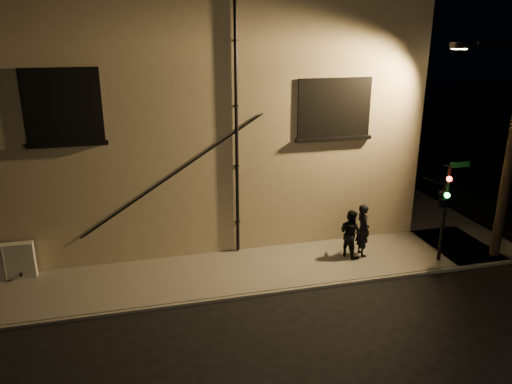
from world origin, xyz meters
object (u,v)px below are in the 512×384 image
object	(u,v)px
streetlamp_pole	(509,143)
pedestrian_a	(363,230)
utility_cabinet	(5,262)
traffic_signal	(443,197)
pedestrian_b	(350,233)

from	to	relation	value
streetlamp_pole	pedestrian_a	bearing A→B (deg)	166.45
utility_cabinet	pedestrian_a	xyz separation A→B (m)	(11.49, -1.14, 0.34)
traffic_signal	streetlamp_pole	world-z (taller)	streetlamp_pole
pedestrian_a	traffic_signal	xyz separation A→B (m)	(2.17, -1.10, 1.36)
traffic_signal	utility_cabinet	bearing A→B (deg)	170.70
streetlamp_pole	pedestrian_b	bearing A→B (deg)	167.32
pedestrian_b	traffic_signal	bearing A→B (deg)	-139.29
pedestrian_b	streetlamp_pole	xyz separation A→B (m)	(4.83, -1.09, 3.09)
utility_cabinet	traffic_signal	distance (m)	13.95
traffic_signal	streetlamp_pole	xyz separation A→B (m)	(2.21, 0.04, 1.64)
pedestrian_a	traffic_signal	bearing A→B (deg)	-116.00
pedestrian_b	traffic_signal	world-z (taller)	traffic_signal
utility_cabinet	streetlamp_pole	size ratio (longest dim) A/B	0.23
utility_cabinet	traffic_signal	size ratio (longest dim) A/B	0.52
utility_cabinet	pedestrian_b	xyz separation A→B (m)	(11.05, -1.11, 0.25)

